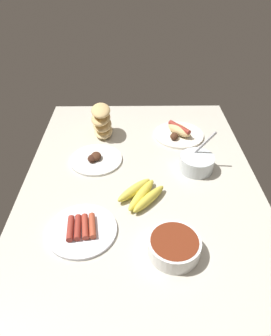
# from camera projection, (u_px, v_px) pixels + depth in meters

# --- Properties ---
(ground_plane) EXTENTS (1.20, 0.90, 0.03)m
(ground_plane) POSITION_uv_depth(u_px,v_px,m) (141.00, 178.00, 1.19)
(ground_plane) COLOR beige
(bread_stack) EXTENTS (0.15, 0.10, 0.14)m
(bread_stack) POSITION_uv_depth(u_px,v_px,m) (102.00, 121.00, 1.37)
(bread_stack) COLOR #E5C689
(bread_stack) RESTS_ON ground_plane
(banana_bunch) EXTENTS (0.19, 0.19, 0.04)m
(banana_bunch) POSITION_uv_depth(u_px,v_px,m) (141.00, 194.00, 1.07)
(banana_bunch) COLOR #E5D14C
(banana_bunch) RESTS_ON ground_plane
(plate_hotdog_assembled) EXTENTS (0.23, 0.23, 0.06)m
(plate_hotdog_assembled) POSITION_uv_depth(u_px,v_px,m) (179.00, 133.00, 1.40)
(plate_hotdog_assembled) COLOR white
(plate_hotdog_assembled) RESTS_ON ground_plane
(plate_grilled_meat) EXTENTS (0.22, 0.22, 0.04)m
(plate_grilled_meat) POSITION_uv_depth(u_px,v_px,m) (96.00, 159.00, 1.25)
(plate_grilled_meat) COLOR white
(plate_grilled_meat) RESTS_ON ground_plane
(bowl_chili) EXTENTS (0.16, 0.16, 0.05)m
(bowl_chili) POSITION_uv_depth(u_px,v_px,m) (174.00, 246.00, 0.88)
(bowl_chili) COLOR white
(bowl_chili) RESTS_ON ground_plane
(bowl_coleslaw) EXTENTS (0.14, 0.14, 0.16)m
(bowl_coleslaw) POSITION_uv_depth(u_px,v_px,m) (197.00, 162.00, 1.19)
(bowl_coleslaw) COLOR silver
(bowl_coleslaw) RESTS_ON ground_plane
(plate_sausages) EXTENTS (0.22, 0.22, 0.03)m
(plate_sausages) POSITION_uv_depth(u_px,v_px,m) (82.00, 229.00, 0.95)
(plate_sausages) COLOR white
(plate_sausages) RESTS_ON ground_plane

